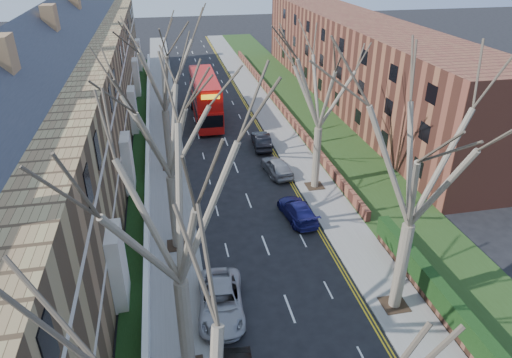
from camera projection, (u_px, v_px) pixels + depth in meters
pavement_left at (164, 124)px, 49.98m from camera, size 3.00×102.00×0.12m
pavement_right at (270, 117)px, 52.13m from camera, size 3.00×102.00×0.12m
terrace_left at (70, 104)px, 39.13m from camera, size 9.70×78.00×13.60m
flats_right at (355, 61)px, 55.37m from camera, size 13.97×54.00×10.00m
front_wall_left at (148, 150)px, 42.48m from camera, size 0.30×78.00×1.00m
grass_verge_right at (308, 113)px, 52.89m from camera, size 6.00×102.00×0.06m
tree_left_mid at (172, 194)px, 17.00m from camera, size 10.50×10.50×14.71m
tree_left_far at (165, 114)px, 25.82m from camera, size 10.15×10.15×14.22m
tree_left_dist at (160, 60)px, 36.08m from camera, size 10.50×10.50×14.71m
tree_right_mid at (423, 148)px, 20.78m from camera, size 10.50×10.50×14.71m
tree_right_far at (322, 76)px, 33.07m from camera, size 10.15×10.15×14.22m
double_decker_bus at (205, 99)px, 50.48m from camera, size 2.98×11.53×4.80m
car_left_far at (221, 301)px, 24.54m from camera, size 2.91×5.43×1.45m
car_right_near at (298, 210)px, 32.93m from camera, size 2.33×4.74×1.33m
car_right_mid at (277, 166)px, 39.14m from camera, size 2.31×4.52×1.47m
car_right_far at (261, 140)px, 44.24m from camera, size 1.88×4.55×1.47m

